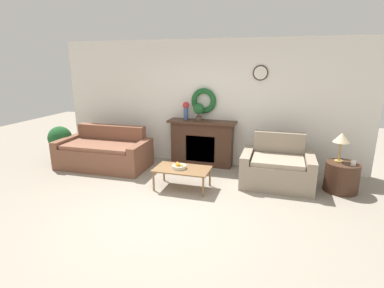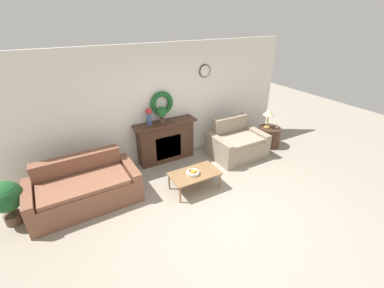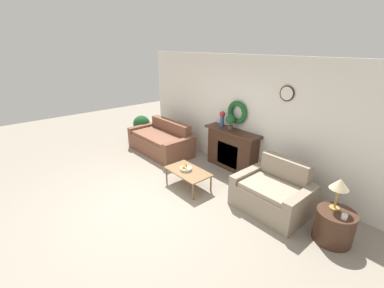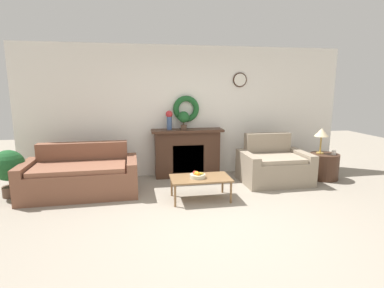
{
  "view_description": "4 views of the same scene",
  "coord_description": "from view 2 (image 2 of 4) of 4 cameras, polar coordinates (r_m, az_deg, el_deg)",
  "views": [
    {
      "loc": [
        1.58,
        -3.7,
        2.21
      ],
      "look_at": [
        0.0,
        1.59,
        0.71
      ],
      "focal_mm": 28.0,
      "sensor_mm": 36.0,
      "label": 1
    },
    {
      "loc": [
        -2.2,
        -2.63,
        3.24
      ],
      "look_at": [
        0.04,
        1.33,
        0.91
      ],
      "focal_mm": 24.0,
      "sensor_mm": 36.0,
      "label": 2
    },
    {
      "loc": [
        3.76,
        -1.99,
        2.9
      ],
      "look_at": [
        -0.29,
        1.43,
        0.83
      ],
      "focal_mm": 24.0,
      "sensor_mm": 36.0,
      "label": 3
    },
    {
      "loc": [
        -1.01,
        -3.58,
        1.85
      ],
      "look_at": [
        -0.08,
        1.59,
        0.86
      ],
      "focal_mm": 28.0,
      "sensor_mm": 36.0,
      "label": 4
    }
  ],
  "objects": [
    {
      "name": "wall_back",
      "position": [
        6.04,
        -6.76,
        8.72
      ],
      "size": [
        6.8,
        0.18,
        2.7
      ],
      "color": "white",
      "rests_on": "ground_plane"
    },
    {
      "name": "potted_plant_floor_by_couch",
      "position": [
        5.3,
        -35.98,
        -9.82
      ],
      "size": [
        0.53,
        0.53,
        0.81
      ],
      "color": "brown",
      "rests_on": "ground_plane"
    },
    {
      "name": "couch_left",
      "position": [
        5.26,
        -22.78,
        -9.13
      ],
      "size": [
        1.95,
        1.02,
        0.86
      ],
      "rotation": [
        0.0,
        0.0,
        0.02
      ],
      "color": "brown",
      "rests_on": "ground_plane"
    },
    {
      "name": "loveseat_right",
      "position": [
        6.52,
        9.89,
        0.1
      ],
      "size": [
        1.29,
        0.96,
        0.93
      ],
      "rotation": [
        0.0,
        0.0,
        -0.0
      ],
      "color": "gray",
      "rests_on": "ground_plane"
    },
    {
      "name": "mug",
      "position": [
        7.15,
        18.33,
        3.7
      ],
      "size": [
        0.08,
        0.08,
        0.08
      ],
      "color": "silver",
      "rests_on": "side_table_by_loveseat"
    },
    {
      "name": "table_lamp",
      "position": [
        6.98,
        16.7,
        6.68
      ],
      "size": [
        0.28,
        0.28,
        0.52
      ],
      "color": "#B28E42",
      "rests_on": "side_table_by_loveseat"
    },
    {
      "name": "potted_plant_on_mantel",
      "position": [
        5.85,
        -6.79,
        6.88
      ],
      "size": [
        0.23,
        0.23,
        0.37
      ],
      "color": "brown",
      "rests_on": "fireplace"
    },
    {
      "name": "side_table_by_loveseat",
      "position": [
        7.24,
        16.71,
        1.6
      ],
      "size": [
        0.58,
        0.58,
        0.52
      ],
      "color": "#42281C",
      "rests_on": "ground_plane"
    },
    {
      "name": "ground_plane",
      "position": [
        4.72,
        7.86,
        -16.62
      ],
      "size": [
        16.0,
        16.0,
        0.0
      ],
      "primitive_type": "plane",
      "color": "gray"
    },
    {
      "name": "coffee_table",
      "position": [
        5.19,
        0.58,
        -6.79
      ],
      "size": [
        0.99,
        0.57,
        0.38
      ],
      "color": "olive",
      "rests_on": "ground_plane"
    },
    {
      "name": "fruit_bowl",
      "position": [
        5.1,
        0.15,
        -6.34
      ],
      "size": [
        0.26,
        0.26,
        0.12
      ],
      "color": "beige",
      "rests_on": "coffee_table"
    },
    {
      "name": "fireplace",
      "position": [
        6.18,
        -5.85,
        0.7
      ],
      "size": [
        1.48,
        0.41,
        1.0
      ],
      "color": "#42281C",
      "rests_on": "ground_plane"
    },
    {
      "name": "vase_on_mantel_left",
      "position": [
        5.78,
        -9.54,
        6.35
      ],
      "size": [
        0.14,
        0.14,
        0.39
      ],
      "color": "#3D5684",
      "rests_on": "fireplace"
    }
  ]
}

